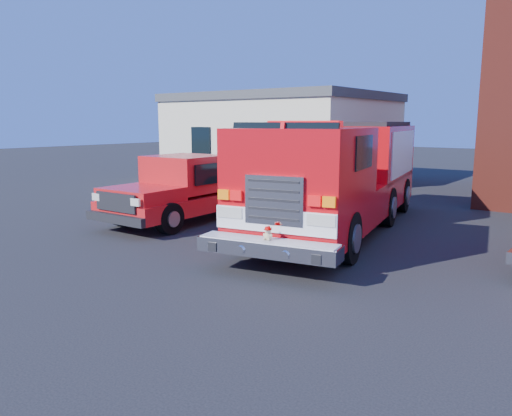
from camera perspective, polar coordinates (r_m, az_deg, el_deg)
The scene contains 4 objects.
ground at distance 10.93m, azimuth 3.81°, elevation -5.86°, with size 100.00×100.00×0.00m, color black.
side_building at distance 26.34m, azimuth 2.99°, elevation 8.21°, with size 10.20×8.20×4.35m.
fire_engine at distance 13.84m, azimuth 9.63°, elevation 3.85°, with size 4.55×9.99×2.97m.
pickup_truck at distance 15.33m, azimuth -7.30°, elevation 2.17°, with size 2.33×6.06×1.96m.
Camera 1 is at (5.74, -8.82, 2.96)m, focal length 35.00 mm.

